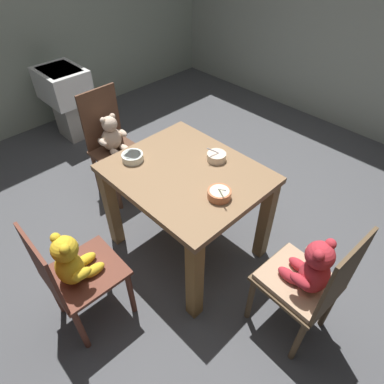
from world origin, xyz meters
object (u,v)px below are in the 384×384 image
teddy_chair_near_left (112,141)px  teddy_chair_near_front (73,268)px  porridge_bowl_terracotta_near_right (219,194)px  sink_basin (65,94)px  teddy_chair_near_right (309,277)px  dining_table (187,189)px  porridge_bowl_white_near_left (133,157)px  porridge_bowl_cream_far_center (217,156)px

teddy_chair_near_left → teddy_chair_near_front: teddy_chair_near_left is taller
porridge_bowl_terracotta_near_right → sink_basin: (-2.36, 0.24, -0.27)m
teddy_chair_near_right → dining_table: bearing=4.1°
teddy_chair_near_left → teddy_chair_near_front: size_ratio=1.09×
teddy_chair_near_right → sink_basin: teddy_chair_near_right is taller
teddy_chair_near_front → dining_table: bearing=0.2°
porridge_bowl_white_near_left → sink_basin: 1.78m
porridge_bowl_white_near_left → porridge_bowl_cream_far_center: 0.55m
teddy_chair_near_front → sink_basin: (-2.03, 1.06, -0.02)m
teddy_chair_near_front → porridge_bowl_terracotta_near_right: (0.33, 0.82, 0.25)m
dining_table → teddy_chair_near_left: (-0.93, 0.03, -0.07)m
teddy_chair_near_left → porridge_bowl_cream_far_center: 1.03m
dining_table → porridge_bowl_white_near_left: bearing=-153.1°
teddy_chair_near_left → porridge_bowl_terracotta_near_right: size_ratio=6.54×
teddy_chair_near_front → porridge_bowl_white_near_left: bearing=26.4°
teddy_chair_near_front → sink_basin: 2.29m
dining_table → teddy_chair_near_right: (0.92, 0.02, -0.06)m
porridge_bowl_white_near_left → sink_basin: (-1.71, 0.38, -0.27)m
teddy_chair_near_right → porridge_bowl_terracotta_near_right: 0.66m
teddy_chair_near_front → teddy_chair_near_right: teddy_chair_near_right is taller
dining_table → sink_basin: size_ratio=1.28×
teddy_chair_near_left → teddy_chair_near_front: (0.91, -0.89, 0.00)m
porridge_bowl_white_near_left → porridge_bowl_cream_far_center: (0.38, 0.40, 0.00)m
porridge_bowl_terracotta_near_right → sink_basin: bearing=174.2°
teddy_chair_near_front → porridge_bowl_cream_far_center: 1.11m
teddy_chair_near_front → sink_basin: bearing=64.0°
porridge_bowl_cream_far_center → porridge_bowl_terracotta_near_right: porridge_bowl_terracotta_near_right is taller
teddy_chair_near_left → porridge_bowl_white_near_left: size_ratio=6.58×
porridge_bowl_terracotta_near_right → teddy_chair_near_left: bearing=177.0°
teddy_chair_near_left → porridge_bowl_terracotta_near_right: teddy_chair_near_left is taller
porridge_bowl_white_near_left → porridge_bowl_terracotta_near_right: (0.64, 0.14, 0.00)m
dining_table → porridge_bowl_terracotta_near_right: 0.36m
teddy_chair_near_left → porridge_bowl_terracotta_near_right: bearing=-3.5°
dining_table → teddy_chair_near_front: bearing=-91.4°
porridge_bowl_cream_far_center → teddy_chair_near_right: bearing=-13.4°
teddy_chair_near_front → porridge_bowl_terracotta_near_right: porridge_bowl_terracotta_near_right is taller
dining_table → porridge_bowl_cream_far_center: 0.29m
teddy_chair_near_right → porridge_bowl_cream_far_center: bearing=-10.5°
teddy_chair_near_left → teddy_chair_near_front: bearing=-44.7°
teddy_chair_near_left → dining_table: bearing=-2.6°
teddy_chair_near_front → porridge_bowl_white_near_left: (-0.31, 0.68, 0.25)m
teddy_chair_near_front → porridge_bowl_terracotta_near_right: size_ratio=5.98×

